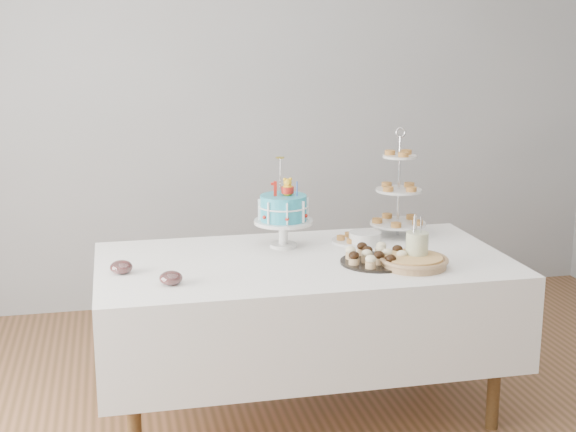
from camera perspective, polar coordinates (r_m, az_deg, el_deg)
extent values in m
cube|color=gray|center=(5.31, -3.22, 8.03)|extent=(5.00, 0.04, 2.70)
cube|color=white|center=(3.84, 1.11, -6.29)|extent=(1.92, 1.02, 0.45)
cylinder|color=brown|center=(3.48, -10.97, -12.40)|extent=(0.06, 0.06, 0.67)
cylinder|color=brown|center=(3.86, 14.53, -9.94)|extent=(0.06, 0.06, 0.67)
cylinder|color=brown|center=(4.16, -11.30, -8.06)|extent=(0.06, 0.06, 0.67)
cylinder|color=brown|center=(4.48, 10.26, -6.43)|extent=(0.06, 0.06, 0.67)
cylinder|color=#2CA4BE|center=(3.92, -0.33, 0.60)|extent=(0.23, 0.23, 0.12)
torus|color=white|center=(3.92, -0.33, 0.69)|extent=(0.24, 0.24, 0.01)
cube|color=red|center=(3.89, -0.91, 1.96)|extent=(0.02, 0.02, 0.07)
cylinder|color=blue|center=(3.88, 0.64, 1.95)|extent=(0.01, 0.01, 0.07)
cylinder|color=silver|center=(3.92, -0.55, 2.83)|extent=(0.00, 0.00, 0.18)
cylinder|color=gold|center=(3.91, -0.55, 4.18)|extent=(0.05, 0.05, 0.01)
cylinder|color=black|center=(3.72, 6.26, -3.28)|extent=(0.33, 0.33, 0.01)
ellipsoid|color=black|center=(3.68, 5.34, -2.63)|extent=(0.05, 0.05, 0.04)
ellipsoid|color=#F9E8C0|center=(3.72, 7.22, -2.51)|extent=(0.05, 0.05, 0.04)
cylinder|color=tan|center=(3.68, 8.93, -3.33)|extent=(0.29, 0.29, 0.04)
cylinder|color=tan|center=(3.67, 8.94, -2.99)|extent=(0.26, 0.26, 0.02)
torus|color=tan|center=(3.67, 8.94, -3.05)|extent=(0.31, 0.31, 0.02)
cylinder|color=silver|center=(4.18, 7.89, 2.11)|extent=(0.01, 0.01, 0.52)
cylinder|color=silver|center=(4.22, 7.81, -0.52)|extent=(0.29, 0.29, 0.01)
cylinder|color=silver|center=(4.19, 7.88, 1.83)|extent=(0.24, 0.24, 0.01)
cylinder|color=silver|center=(4.15, 7.96, 4.22)|extent=(0.18, 0.18, 0.01)
torus|color=silver|center=(4.14, 8.01, 5.90)|extent=(0.05, 0.01, 0.05)
cylinder|color=silver|center=(4.03, 5.49, -1.58)|extent=(0.16, 0.16, 0.06)
cylinder|color=silver|center=(4.07, 4.70, -1.78)|extent=(0.23, 0.23, 0.01)
ellipsoid|color=silver|center=(3.42, -8.32, -4.39)|extent=(0.10, 0.10, 0.06)
cylinder|color=#5E0B08|center=(3.42, -8.32, -4.46)|extent=(0.07, 0.07, 0.03)
ellipsoid|color=silver|center=(3.61, -11.77, -3.58)|extent=(0.10, 0.10, 0.06)
cylinder|color=#5E0B08|center=(3.61, -11.77, -3.65)|extent=(0.07, 0.07, 0.03)
cylinder|color=white|center=(3.71, 9.15, -2.28)|extent=(0.10, 0.10, 0.15)
cylinder|color=white|center=(3.73, 9.86, -2.00)|extent=(0.01, 0.01, 0.08)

